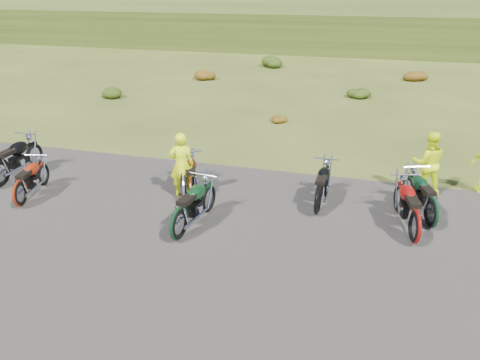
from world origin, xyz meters
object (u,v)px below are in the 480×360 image
(motorcycle_3, at_px, (185,200))
(motorcycle_7, at_px, (429,227))
(person_middle, at_px, (182,166))
(motorcycle_0, at_px, (3,187))

(motorcycle_3, bearing_deg, motorcycle_7, -109.94)
(motorcycle_7, relative_size, person_middle, 1.18)
(motorcycle_0, height_order, person_middle, person_middle)
(person_middle, bearing_deg, motorcycle_7, 160.41)
(motorcycle_0, relative_size, motorcycle_3, 1.15)
(motorcycle_0, distance_m, motorcycle_7, 11.16)
(motorcycle_0, bearing_deg, motorcycle_3, -85.25)
(motorcycle_0, xyz_separation_m, person_middle, (5.03, 0.81, 0.86))
(motorcycle_7, distance_m, person_middle, 6.17)
(motorcycle_3, bearing_deg, motorcycle_0, 75.26)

